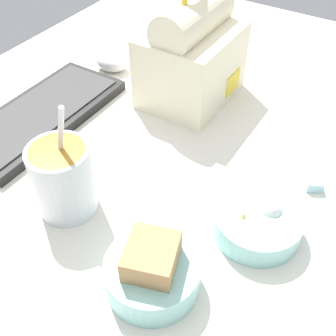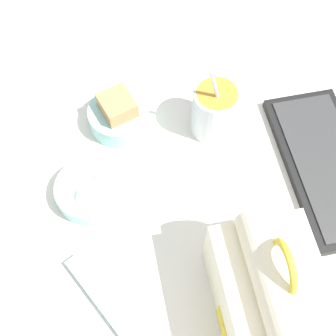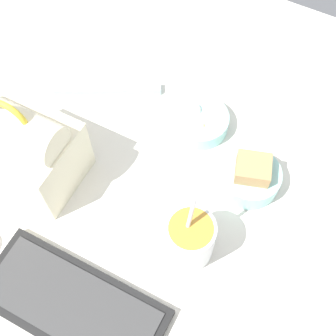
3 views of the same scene
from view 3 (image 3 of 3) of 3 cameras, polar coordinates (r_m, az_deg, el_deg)
name	(u,v)px [view 3 (image 3 of 3)]	position (r cm, az deg, el deg)	size (l,w,h in cm)	color
desk_surface	(168,172)	(92.53, 0.02, -0.51)	(140.00, 110.00, 2.00)	silver
keyboard	(72,305)	(83.09, -11.59, -16.05)	(31.57, 14.03, 2.10)	black
lunch_bag	(26,148)	(87.93, -16.93, 2.36)	(18.00, 14.47, 22.19)	#EFE5C1
soup_cup	(190,239)	(80.00, 2.68, -8.64)	(8.42, 8.42, 17.72)	silver
bento_bowl_sandwich	(250,177)	(89.11, 10.01, -1.03)	(11.43, 11.43, 7.60)	#93D1CC
bento_bowl_snacks	(199,121)	(95.41, 3.85, 5.70)	(11.80, 11.80, 5.04)	#93D1CC
chopstick_case	(108,89)	(102.34, -7.38, 9.51)	(21.31, 12.96, 1.60)	#99C6D6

